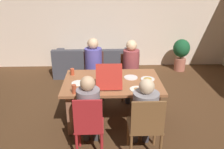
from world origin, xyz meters
TOP-DOWN VIEW (x-y plane):
  - ground_plane at (0.00, 0.00)m, footprint 20.00×20.00m
  - back_wall at (0.00, 2.89)m, footprint 6.81×0.12m
  - dining_table at (0.00, 0.00)m, footprint 1.65×1.09m
  - chair_0 at (0.42, 0.95)m, footprint 0.42×0.44m
  - person_0 at (0.42, 0.82)m, footprint 0.33×0.49m
  - chair_1 at (-0.35, -0.97)m, footprint 0.40×0.39m
  - person_1 at (-0.35, -0.83)m, footprint 0.32×0.52m
  - chair_2 at (0.42, -1.01)m, footprint 0.46×0.45m
  - person_2 at (0.42, -0.87)m, footprint 0.35×0.50m
  - chair_3 at (-0.35, 0.99)m, footprint 0.44×0.39m
  - person_3 at (-0.35, 0.87)m, footprint 0.35×0.50m
  - pizza_box_0 at (-0.06, -0.10)m, footprint 0.41×0.57m
  - plate_0 at (0.38, -0.35)m, footprint 0.23×0.23m
  - plate_1 at (0.61, 0.04)m, footprint 0.24×0.24m
  - plate_2 at (0.33, 0.12)m, footprint 0.24×0.24m
  - plate_3 at (-0.56, -0.09)m, footprint 0.23×0.23m
  - drinking_glass_0 at (-0.59, -0.44)m, footprint 0.07×0.07m
  - drinking_glass_1 at (-0.71, 0.29)m, footprint 0.07×0.07m
  - couch at (-0.39, 2.21)m, footprint 2.05×0.84m
  - potted_plant at (1.95, 2.39)m, footprint 0.44×0.44m

SIDE VIEW (x-z plane):
  - ground_plane at x=0.00m, z-range 0.00..0.00m
  - couch at x=-0.39m, z-range -0.10..0.64m
  - chair_0 at x=0.42m, z-range 0.04..0.94m
  - chair_3 at x=-0.35m, z-range 0.04..0.99m
  - potted_plant at x=1.95m, z-range 0.08..0.95m
  - chair_1 at x=-0.35m, z-range 0.04..1.02m
  - chair_2 at x=0.42m, z-range 0.06..1.03m
  - dining_table at x=0.00m, z-range 0.28..1.04m
  - person_2 at x=0.42m, z-range 0.12..1.30m
  - person_1 at x=-0.35m, z-range 0.11..1.33m
  - person_0 at x=0.42m, z-range 0.12..1.36m
  - person_3 at x=-0.35m, z-range 0.12..1.40m
  - plate_2 at x=0.33m, z-range 0.76..0.77m
  - plate_3 at x=-0.56m, z-range 0.76..0.77m
  - plate_0 at x=0.38m, z-range 0.76..0.79m
  - plate_1 at x=0.61m, z-range 0.76..0.79m
  - pizza_box_0 at x=-0.06m, z-range 0.62..1.02m
  - drinking_glass_1 at x=-0.71m, z-range 0.76..0.88m
  - drinking_glass_0 at x=-0.59m, z-range 0.76..0.90m
  - back_wall at x=0.00m, z-range 0.00..2.88m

